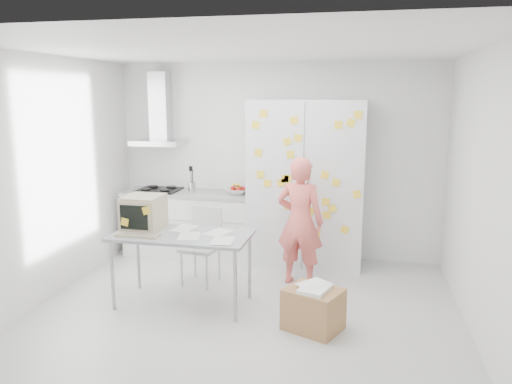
% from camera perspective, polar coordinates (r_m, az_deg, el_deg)
% --- Properties ---
extents(floor, '(4.50, 4.00, 0.02)m').
position_cam_1_polar(floor, '(5.46, -1.35, -13.57)').
color(floor, silver).
rests_on(floor, ground).
extents(walls, '(4.52, 4.01, 2.70)m').
position_cam_1_polar(walls, '(5.74, 0.25, 1.90)').
color(walls, white).
rests_on(walls, ground).
extents(ceiling, '(4.50, 4.00, 0.02)m').
position_cam_1_polar(ceiling, '(4.98, -1.49, 16.08)').
color(ceiling, white).
rests_on(ceiling, walls).
extents(counter_run, '(1.84, 0.63, 1.28)m').
position_cam_1_polar(counter_run, '(7.16, -7.58, -3.51)').
color(counter_run, white).
rests_on(counter_run, ground).
extents(range_hood, '(0.70, 0.48, 1.01)m').
position_cam_1_polar(range_hood, '(7.23, -10.94, 8.46)').
color(range_hood, silver).
rests_on(range_hood, walls).
extents(tall_cabinet, '(1.50, 0.68, 2.20)m').
position_cam_1_polar(tall_cabinet, '(6.64, 5.74, 0.93)').
color(tall_cabinet, silver).
rests_on(tall_cabinet, ground).
extents(person, '(0.62, 0.47, 1.56)m').
position_cam_1_polar(person, '(5.97, 5.05, -3.38)').
color(person, '#F0665D').
rests_on(person, ground).
extents(desk, '(1.49, 0.76, 1.18)m').
position_cam_1_polar(desk, '(5.55, -11.25, -3.46)').
color(desk, gray).
rests_on(desk, ground).
extents(chair, '(0.48, 0.48, 0.92)m').
position_cam_1_polar(chair, '(6.12, -6.08, -5.53)').
color(chair, beige).
rests_on(chair, ground).
extents(cardboard_box, '(0.64, 0.59, 0.45)m').
position_cam_1_polar(cardboard_box, '(5.03, 6.57, -13.09)').
color(cardboard_box, '#A97A49').
rests_on(cardboard_box, ground).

